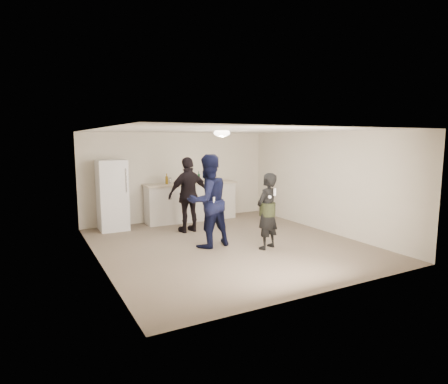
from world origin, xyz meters
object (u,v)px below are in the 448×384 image
shaker (170,180)px  man (208,201)px  woman (267,211)px  spectator (189,195)px  counter (191,202)px  fridge (112,195)px

shaker → man: size_ratio=0.08×
woman → spectator: 2.32m
man → spectator: (0.15, 1.41, -0.06)m
shaker → woman: (0.89, -3.47, -0.37)m
counter → man: 2.74m
fridge → woman: bearing=-52.1°
man → counter: bearing=-114.1°
counter → woman: (0.33, -3.33, 0.28)m
counter → woman: woman is taller
man → spectator: bearing=-104.7°
shaker → spectator: (0.00, -1.33, -0.23)m
counter → man: (-0.71, -2.60, 0.48)m
fridge → shaker: (1.64, 0.21, 0.28)m
counter → shaker: shaker is taller
fridge → woman: 4.13m
man → spectator: size_ratio=1.06×
shaker → fridge: bearing=-172.6°
woman → spectator: (-0.89, 2.14, 0.13)m
shaker → spectator: spectator is taller
shaker → woman: size_ratio=0.11×
man → woman: man is taller
woman → spectator: spectator is taller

